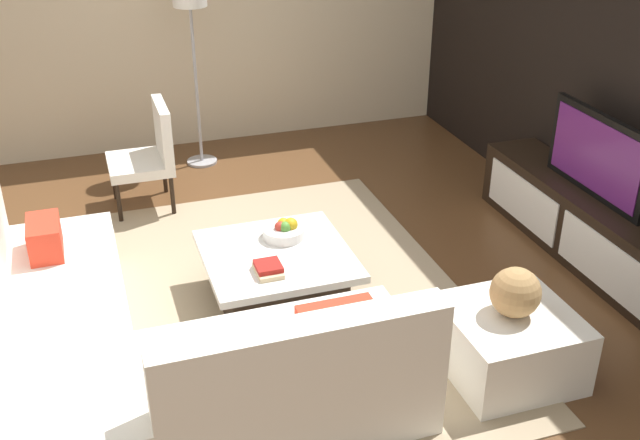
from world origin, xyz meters
The scene contains 12 objects.
ground_plane centered at (0.00, 0.00, 0.00)m, with size 14.00×14.00×0.00m, color brown.
area_rug centered at (-0.10, 0.00, 0.01)m, with size 3.34×2.64×0.01m, color tan.
media_console centered at (0.00, 2.40, 0.25)m, with size 2.17×0.45×0.50m.
television centered at (0.00, 2.40, 0.79)m, with size 1.04×0.06×0.59m.
sectional_couch centered at (0.50, -0.89, 0.28)m, with size 2.35×2.30×0.80m.
coffee_table centered at (-0.10, 0.10, 0.20)m, with size 0.93×0.94×0.38m.
accent_chair_near centered at (-1.84, -0.48, 0.49)m, with size 0.53×0.50×0.87m.
floor_lamp centered at (-2.61, 0.06, 1.48)m, with size 0.29×0.29×1.77m.
ottoman centered at (1.02, 1.16, 0.20)m, with size 0.70×0.70×0.40m, color white.
fruit_bowl centered at (-0.28, 0.21, 0.43)m, with size 0.28×0.28×0.14m.
decorative_ball centered at (1.02, 1.16, 0.54)m, with size 0.29×0.29×0.29m, color #AD8451.
book_stack centered at (0.12, -0.01, 0.41)m, with size 0.22×0.16×0.06m.
Camera 1 is at (4.04, -0.98, 2.83)m, focal length 42.80 mm.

